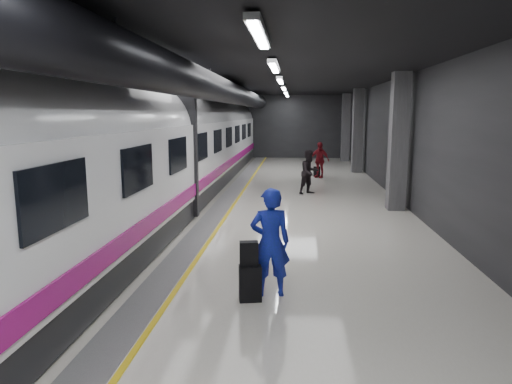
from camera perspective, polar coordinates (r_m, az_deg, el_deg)
name	(u,v)px	position (r m, az deg, el deg)	size (l,w,h in m)	color
ground	(255,220)	(13.77, -0.14, -3.56)	(40.00, 40.00, 0.00)	silver
platform_hall	(248,102)	(14.38, -0.96, 11.21)	(10.02, 40.02, 4.51)	black
train	(147,151)	(14.10, -13.45, 5.00)	(3.05, 38.00, 4.05)	black
traveler_main	(270,242)	(7.99, 1.79, -6.30)	(0.70, 0.46, 1.93)	#1A1AC4
suitcase_main	(250,283)	(7.96, -0.73, -11.34)	(0.38, 0.24, 0.62)	black
shoulder_bag	(249,254)	(7.82, -0.89, -7.70)	(0.31, 0.17, 0.42)	black
traveler_far_a	(309,172)	(18.27, 6.70, 2.49)	(0.86, 0.67, 1.76)	black
traveler_far_b	(319,160)	(23.07, 7.93, 4.00)	(1.05, 0.44, 1.79)	maroon
suitcase_far	(317,171)	(23.57, 7.62, 2.56)	(0.35, 0.22, 0.51)	black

